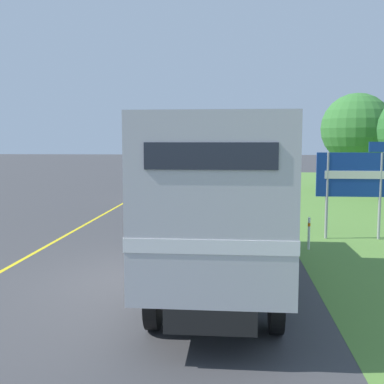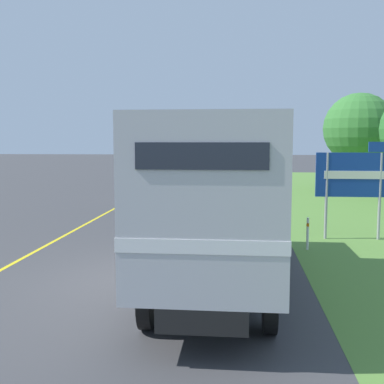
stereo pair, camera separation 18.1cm
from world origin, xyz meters
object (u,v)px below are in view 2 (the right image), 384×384
at_px(lead_car_white, 168,181).
at_px(highway_sign, 355,177).
at_px(delineator_post, 308,233).
at_px(horse_trailer_truck, 216,195).
at_px(roadside_tree_far, 359,129).
at_px(lead_car_silver_ahead, 234,169).

distance_m(lead_car_white, highway_sign, 12.81).
xyz_separation_m(highway_sign, delineator_post, (-1.68, -1.71, -1.51)).
relative_size(horse_trailer_truck, roadside_tree_far, 1.39).
distance_m(highway_sign, delineator_post, 2.83).
distance_m(lead_car_silver_ahead, highway_sign, 22.28).
height_order(lead_car_white, delineator_post, lead_car_white).
height_order(horse_trailer_truck, delineator_post, horse_trailer_truck).
relative_size(horse_trailer_truck, delineator_post, 8.97).
relative_size(lead_car_white, delineator_post, 4.33).
relative_size(lead_car_silver_ahead, roadside_tree_far, 0.70).
height_order(lead_car_white, lead_car_silver_ahead, lead_car_white).
xyz_separation_m(lead_car_silver_ahead, delineator_post, (2.42, -23.59, -0.46)).
xyz_separation_m(lead_car_white, delineator_post, (5.90, -11.99, -0.47)).
bearing_deg(roadside_tree_far, delineator_post, -107.49).
bearing_deg(roadside_tree_far, lead_car_white, -154.98).
height_order(horse_trailer_truck, highway_sign, horse_trailer_truck).
xyz_separation_m(lead_car_silver_ahead, highway_sign, (4.10, -21.88, 1.04)).
distance_m(horse_trailer_truck, highway_sign, 6.85).
distance_m(lead_car_white, delineator_post, 13.37).
bearing_deg(horse_trailer_truck, lead_car_white, 102.26).
height_order(horse_trailer_truck, roadside_tree_far, roadside_tree_far).
bearing_deg(lead_car_silver_ahead, highway_sign, -79.40).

